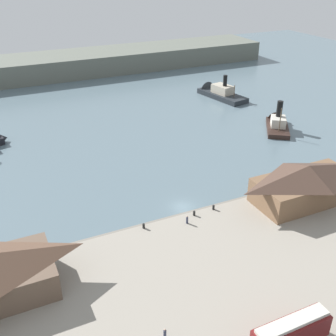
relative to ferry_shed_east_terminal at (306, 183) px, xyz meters
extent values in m
plane|color=slate|center=(-21.94, 9.56, -5.04)|extent=(320.00, 320.00, 0.00)
cube|color=gray|center=(-21.94, -12.44, -4.44)|extent=(110.00, 36.00, 1.20)
cube|color=slate|center=(-21.94, 5.96, -4.54)|extent=(110.00, 0.80, 1.00)
cube|color=brown|center=(0.00, 0.00, -1.38)|extent=(20.31, 9.47, 4.92)
pyramid|color=#473328|center=(0.00, 0.00, 2.40)|extent=(20.72, 9.95, 2.65)
cube|color=maroon|center=(-25.28, -25.84, -1.40)|extent=(10.26, 2.69, 3.09)
cube|color=beige|center=(-25.28, -25.84, 0.39)|extent=(9.85, 1.88, 0.50)
cylinder|color=black|center=(-21.69, -24.50, -3.39)|extent=(0.90, 0.18, 0.90)
cylinder|color=#33384C|center=(-38.55, -18.15, -3.18)|extent=(0.39, 0.39, 1.32)
sphere|color=#CCA889|center=(-38.55, -18.15, -2.40)|extent=(0.24, 0.24, 0.24)
cylinder|color=#33384C|center=(-24.49, 2.73, -3.18)|extent=(0.39, 0.39, 1.32)
sphere|color=#CCA889|center=(-24.49, 2.73, -2.40)|extent=(0.24, 0.24, 0.24)
cylinder|color=black|center=(-22.14, 4.39, -3.39)|extent=(0.44, 0.44, 0.90)
cylinder|color=black|center=(-17.87, 4.59, -3.39)|extent=(0.44, 0.44, 0.90)
cylinder|color=black|center=(-32.14, 4.67, -3.39)|extent=(0.44, 0.44, 0.90)
cone|color=black|center=(-50.95, 57.99, -4.11)|extent=(3.77, 4.68, 4.13)
cube|color=black|center=(20.50, 33.61, -4.41)|extent=(12.76, 14.79, 1.26)
cone|color=black|center=(24.51, 39.35, -4.41)|extent=(5.71, 5.05, 5.21)
cube|color=beige|center=(20.50, 33.61, -2.52)|extent=(6.17, 6.48, 2.53)
cylinder|color=black|center=(21.01, 34.33, 0.96)|extent=(1.62, 1.62, 4.41)
cylinder|color=brown|center=(18.10, 30.16, -0.48)|extent=(0.24, 0.24, 6.61)
cube|color=#23282D|center=(21.81, 65.19, -4.20)|extent=(10.18, 19.95, 1.68)
cone|color=#23282D|center=(20.03, 74.53, -4.20)|extent=(6.59, 4.50, 6.06)
cube|color=#B2A893|center=(21.81, 65.19, -1.96)|extent=(5.72, 7.96, 2.81)
cylinder|color=black|center=(22.00, 64.20, 1.28)|extent=(1.37, 1.37, 3.67)
cylinder|color=brown|center=(22.88, 59.59, -1.25)|extent=(0.24, 0.24, 4.22)
cube|color=#60665B|center=(-21.94, 119.56, -1.04)|extent=(180.00, 24.00, 8.00)
camera|label=1|loc=(-53.48, -50.81, 39.27)|focal=43.77mm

